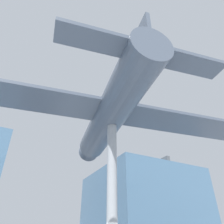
% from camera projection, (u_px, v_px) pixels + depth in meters
% --- Properties ---
extents(glass_pavilion_right, '(10.17, 10.52, 9.36)m').
position_uv_depth(glass_pavilion_right, '(144.00, 217.00, 22.65)').
color(glass_pavilion_right, slate).
rests_on(glass_pavilion_right, ground_plane).
extents(support_pylon_central, '(0.48, 0.48, 7.12)m').
position_uv_depth(support_pylon_central, '(112.00, 196.00, 9.75)').
color(support_pylon_central, '#999EA3').
rests_on(support_pylon_central, ground_plane).
extents(suspended_airplane, '(22.05, 11.96, 2.86)m').
position_uv_depth(suspended_airplane, '(111.00, 114.00, 12.27)').
color(suspended_airplane, '#4C5666').
rests_on(suspended_airplane, support_pylon_central).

